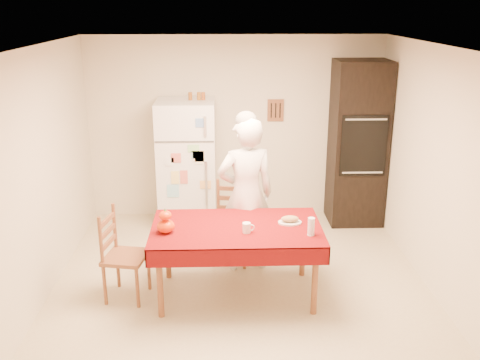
{
  "coord_description": "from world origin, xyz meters",
  "views": [
    {
      "loc": [
        -0.18,
        -4.93,
        2.89
      ],
      "look_at": [
        -0.01,
        0.2,
        1.18
      ],
      "focal_mm": 40.0,
      "sensor_mm": 36.0,
      "label": 1
    }
  ],
  "objects_px": {
    "chair_far": "(232,219)",
    "wine_glass": "(311,226)",
    "pumpkin_lower": "(166,226)",
    "oven_cabinet": "(358,144)",
    "chair_left": "(119,251)",
    "bread_plate": "(290,222)",
    "dining_table": "(236,233)",
    "seated_woman": "(246,195)",
    "coffee_mug": "(247,228)",
    "refrigerator": "(187,164)"
  },
  "relations": [
    {
      "from": "coffee_mug",
      "to": "dining_table",
      "type": "bearing_deg",
      "value": 123.53
    },
    {
      "from": "oven_cabinet",
      "to": "bread_plate",
      "type": "distance_m",
      "value": 2.22
    },
    {
      "from": "dining_table",
      "to": "pumpkin_lower",
      "type": "xyz_separation_m",
      "value": [
        -0.69,
        -0.11,
        0.13
      ]
    },
    {
      "from": "pumpkin_lower",
      "to": "oven_cabinet",
      "type": "bearing_deg",
      "value": 40.96
    },
    {
      "from": "dining_table",
      "to": "wine_glass",
      "type": "xyz_separation_m",
      "value": [
        0.71,
        -0.22,
        0.16
      ]
    },
    {
      "from": "dining_table",
      "to": "seated_woman",
      "type": "distance_m",
      "value": 0.65
    },
    {
      "from": "chair_far",
      "to": "bread_plate",
      "type": "height_order",
      "value": "chair_far"
    },
    {
      "from": "oven_cabinet",
      "to": "seated_woman",
      "type": "height_order",
      "value": "oven_cabinet"
    },
    {
      "from": "coffee_mug",
      "to": "wine_glass",
      "type": "distance_m",
      "value": 0.62
    },
    {
      "from": "oven_cabinet",
      "to": "wine_glass",
      "type": "distance_m",
      "value": 2.39
    },
    {
      "from": "oven_cabinet",
      "to": "chair_left",
      "type": "height_order",
      "value": "oven_cabinet"
    },
    {
      "from": "pumpkin_lower",
      "to": "bread_plate",
      "type": "distance_m",
      "value": 1.25
    },
    {
      "from": "refrigerator",
      "to": "chair_far",
      "type": "height_order",
      "value": "refrigerator"
    },
    {
      "from": "oven_cabinet",
      "to": "dining_table",
      "type": "xyz_separation_m",
      "value": [
        -1.68,
        -1.95,
        -0.41
      ]
    },
    {
      "from": "oven_cabinet",
      "to": "bread_plate",
      "type": "relative_size",
      "value": 9.17
    },
    {
      "from": "pumpkin_lower",
      "to": "wine_glass",
      "type": "height_order",
      "value": "wine_glass"
    },
    {
      "from": "coffee_mug",
      "to": "bread_plate",
      "type": "relative_size",
      "value": 0.42
    },
    {
      "from": "seated_woman",
      "to": "refrigerator",
      "type": "bearing_deg",
      "value": -71.65
    },
    {
      "from": "coffee_mug",
      "to": "seated_woman",
      "type": "bearing_deg",
      "value": 87.87
    },
    {
      "from": "oven_cabinet",
      "to": "pumpkin_lower",
      "type": "distance_m",
      "value": 3.15
    },
    {
      "from": "chair_left",
      "to": "seated_woman",
      "type": "xyz_separation_m",
      "value": [
        1.3,
        0.61,
        0.37
      ]
    },
    {
      "from": "dining_table",
      "to": "bread_plate",
      "type": "height_order",
      "value": "bread_plate"
    },
    {
      "from": "chair_far",
      "to": "wine_glass",
      "type": "bearing_deg",
      "value": -44.57
    },
    {
      "from": "dining_table",
      "to": "coffee_mug",
      "type": "relative_size",
      "value": 17.0
    },
    {
      "from": "refrigerator",
      "to": "pumpkin_lower",
      "type": "distance_m",
      "value": 2.01
    },
    {
      "from": "oven_cabinet",
      "to": "wine_glass",
      "type": "height_order",
      "value": "oven_cabinet"
    },
    {
      "from": "chair_far",
      "to": "oven_cabinet",
      "type": "bearing_deg",
      "value": 43.38
    },
    {
      "from": "chair_left",
      "to": "pumpkin_lower",
      "type": "bearing_deg",
      "value": -92.4
    },
    {
      "from": "seated_woman",
      "to": "bread_plate",
      "type": "xyz_separation_m",
      "value": [
        0.42,
        -0.54,
        -0.11
      ]
    },
    {
      "from": "oven_cabinet",
      "to": "coffee_mug",
      "type": "xyz_separation_m",
      "value": [
        -1.58,
        -2.09,
        -0.29
      ]
    },
    {
      "from": "chair_far",
      "to": "seated_woman",
      "type": "height_order",
      "value": "seated_woman"
    },
    {
      "from": "chair_left",
      "to": "bread_plate",
      "type": "xyz_separation_m",
      "value": [
        1.73,
        0.07,
        0.26
      ]
    },
    {
      "from": "pumpkin_lower",
      "to": "chair_left",
      "type": "bearing_deg",
      "value": 166.8
    },
    {
      "from": "seated_woman",
      "to": "coffee_mug",
      "type": "xyz_separation_m",
      "value": [
        -0.03,
        -0.76,
        -0.06
      ]
    },
    {
      "from": "refrigerator",
      "to": "coffee_mug",
      "type": "relative_size",
      "value": 17.0
    },
    {
      "from": "oven_cabinet",
      "to": "seated_woman",
      "type": "xyz_separation_m",
      "value": [
        -1.56,
        -1.33,
        -0.22
      ]
    },
    {
      "from": "seated_woman",
      "to": "bread_plate",
      "type": "bearing_deg",
      "value": 116.75
    },
    {
      "from": "oven_cabinet",
      "to": "bread_plate",
      "type": "xyz_separation_m",
      "value": [
        -1.13,
        -1.88,
        -0.33
      ]
    },
    {
      "from": "chair_far",
      "to": "chair_left",
      "type": "distance_m",
      "value": 1.42
    },
    {
      "from": "refrigerator",
      "to": "pumpkin_lower",
      "type": "relative_size",
      "value": 9.73
    },
    {
      "from": "refrigerator",
      "to": "chair_far",
      "type": "bearing_deg",
      "value": -61.93
    },
    {
      "from": "refrigerator",
      "to": "dining_table",
      "type": "xyz_separation_m",
      "value": [
        0.6,
        -1.9,
        -0.16
      ]
    },
    {
      "from": "coffee_mug",
      "to": "pumpkin_lower",
      "type": "xyz_separation_m",
      "value": [
        -0.78,
        0.03,
        0.02
      ]
    },
    {
      "from": "chair_left",
      "to": "chair_far",
      "type": "bearing_deg",
      "value": -43.72
    },
    {
      "from": "refrigerator",
      "to": "wine_glass",
      "type": "distance_m",
      "value": 2.49
    },
    {
      "from": "dining_table",
      "to": "seated_woman",
      "type": "bearing_deg",
      "value": 78.76
    },
    {
      "from": "seated_woman",
      "to": "wine_glass",
      "type": "bearing_deg",
      "value": 114.15
    },
    {
      "from": "refrigerator",
      "to": "bread_plate",
      "type": "height_order",
      "value": "refrigerator"
    },
    {
      "from": "oven_cabinet",
      "to": "chair_left",
      "type": "xyz_separation_m",
      "value": [
        -2.86,
        -1.94,
        -0.59
      ]
    },
    {
      "from": "chair_left",
      "to": "coffee_mug",
      "type": "xyz_separation_m",
      "value": [
        1.28,
        -0.15,
        0.3
      ]
    }
  ]
}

